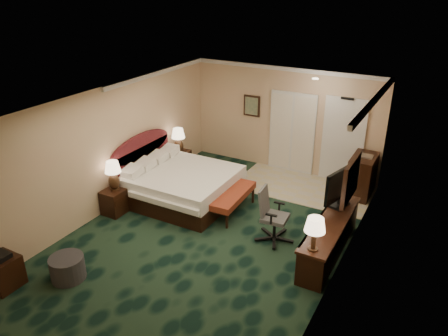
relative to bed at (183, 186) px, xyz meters
The scene contains 26 objects.
floor 1.68m from the bed, 37.73° to the right, with size 5.00×7.50×0.00m, color black.
ceiling 2.87m from the bed, 37.73° to the right, with size 5.00×7.50×0.00m, color white.
wall_back 3.20m from the bed, 64.74° to the left, with size 5.00×0.00×2.70m, color beige.
wall_front 5.03m from the bed, 74.74° to the right, with size 5.00×0.00×2.70m, color beige.
wall_left 1.86m from the bed, 140.20° to the right, with size 0.00×7.50×2.70m, color beige.
wall_right 4.05m from the bed, 14.80° to the right, with size 0.00×7.50×2.70m, color beige.
crown_molding 2.82m from the bed, 37.73° to the right, with size 5.00×7.50×0.10m, color silver, non-canonical shape.
tile_patch 2.92m from the bed, 40.82° to the left, with size 3.20×1.70×0.01m, color #B9B29F.
headboard 1.20m from the bed, behind, with size 0.12×2.00×1.40m, color #470F12, non-canonical shape.
entry_door 4.00m from the bed, 43.67° to the left, with size 1.02×0.06×2.18m, color silver.
closet_doors 3.20m from the bed, 60.26° to the left, with size 1.20×0.06×2.10m, color silver.
wall_art 3.01m from the bed, 81.67° to the left, with size 0.45×0.06×0.55m, color #436453.
wall_mirror 3.96m from the bed, ahead, with size 0.05×0.95×0.75m, color white.
bed is the anchor object (origin of this frame).
nightstand_near 1.55m from the bed, 128.59° to the right, with size 0.43×0.50×0.54m, color black.
nightstand_far 1.58m from the bed, 127.36° to the left, with size 0.45×0.51×0.56m, color black.
lamp_near 1.60m from the bed, 130.03° to the right, with size 0.34×0.34×0.65m, color black, non-canonical shape.
lamp_far 1.60m from the bed, 127.57° to the left, with size 0.35×0.35×0.65m, color black, non-canonical shape.
bed_bench 1.26m from the bed, ahead, with size 0.50×1.44×0.49m, color brown.
ottoman 3.32m from the bed, 92.62° to the right, with size 0.58×0.58×0.41m, color #29282E.
side_table 4.07m from the bed, 103.10° to the right, with size 0.50×0.50×0.54m, color black.
desk 3.55m from the bed, ahead, with size 0.51×2.37×0.68m, color black.
tv 3.55m from the bed, ahead, with size 0.08×1.00×0.78m, color black.
desk_lamp 3.85m from the bed, 22.68° to the right, with size 0.34×0.34×0.60m, color black, non-canonical shape.
desk_chair 2.52m from the bed, 12.02° to the right, with size 0.63×0.59×1.08m, color #4E4E4E, non-canonical shape.
minibar 4.13m from the bed, 32.19° to the left, with size 0.51×0.92×0.98m, color black.
Camera 1 is at (3.79, -6.33, 4.78)m, focal length 35.00 mm.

